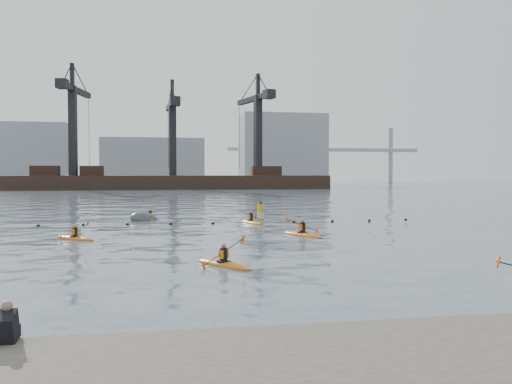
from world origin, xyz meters
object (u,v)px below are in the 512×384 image
kayaker_3 (251,222)px  kayaker_4 (303,234)px  kayaker_2 (75,238)px  kayaker_5 (150,218)px  kayaker_0 (224,263)px  nav_buoy (261,208)px  mooring_buoy (145,220)px

kayaker_3 → kayaker_4: (1.67, -8.40, 0.01)m
kayaker_2 → kayaker_3: kayaker_3 is taller
kayaker_4 → kayaker_5: kayaker_4 is taller
kayaker_0 → kayaker_5: bearing=65.0°
kayaker_3 → kayaker_5: 8.68m
nav_buoy → kayaker_0: bearing=-103.2°
kayaker_0 → kayaker_4: kayaker_4 is taller
kayaker_0 → kayaker_3: kayaker_0 is taller
kayaker_0 → kayaker_2: size_ratio=1.16×
kayaker_0 → mooring_buoy: bearing=66.4°
kayaker_3 → nav_buoy: kayaker_3 is taller
kayaker_0 → mooring_buoy: 22.01m
kayaker_0 → nav_buoy: (6.87, 29.29, 0.27)m
mooring_buoy → kayaker_4: bearing=-52.5°
kayaker_3 → kayaker_5: (-7.33, 4.65, -0.01)m
kayaker_0 → kayaker_2: (-7.11, 9.89, -0.01)m
kayaker_3 → kayaker_5: size_ratio=1.11×
kayaker_2 → kayaker_5: bearing=24.0°
kayaker_2 → kayaker_3: (11.16, 7.98, 0.01)m
kayaker_5 → kayaker_2: bearing=-111.8°
kayaker_5 → nav_buoy: bearing=28.9°
nav_buoy → kayaker_5: bearing=-146.3°
kayaker_3 → kayaker_0: bearing=-119.1°
kayaker_4 → mooring_buoy: bearing=-76.2°
kayaker_3 → nav_buoy: (2.82, 11.42, 0.26)m
kayaker_0 → nav_buoy: kayaker_0 is taller
kayaker_0 → nav_buoy: size_ratio=2.51×
kayaker_4 → nav_buoy: kayaker_4 is taller
kayaker_3 → kayaker_4: kayaker_4 is taller
kayaker_4 → kayaker_2: bearing=-25.7°
kayaker_5 → mooring_buoy: mooring_buoy is taller
kayaker_3 → nav_buoy: 11.76m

